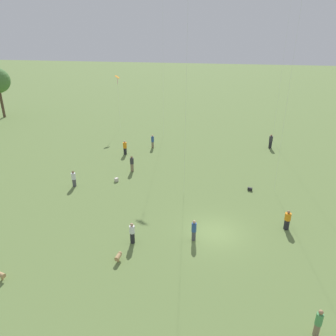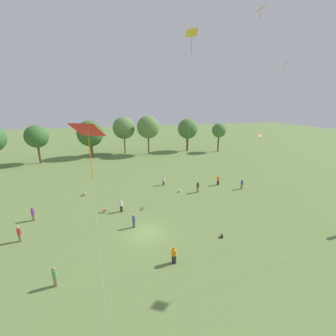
% 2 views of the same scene
% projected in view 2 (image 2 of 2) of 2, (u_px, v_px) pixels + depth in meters
% --- Properties ---
extents(ground_plane, '(240.00, 240.00, 0.00)m').
position_uv_depth(ground_plane, '(147.00, 233.00, 24.99)').
color(ground_plane, olive).
extents(tree_1, '(5.23, 5.23, 9.00)m').
position_uv_depth(tree_1, '(37.00, 137.00, 52.23)').
color(tree_1, brown).
rests_on(tree_1, ground_plane).
extents(tree_2, '(6.73, 6.73, 9.58)m').
position_uv_depth(tree_2, '(90.00, 134.00, 58.64)').
color(tree_2, brown).
rests_on(tree_2, ground_plane).
extents(tree_3, '(6.15, 6.15, 10.26)m').
position_uv_depth(tree_3, '(124.00, 128.00, 62.71)').
color(tree_3, brown).
rests_on(tree_3, ground_plane).
extents(tree_4, '(6.17, 6.17, 10.65)m').
position_uv_depth(tree_4, '(148.00, 127.00, 61.13)').
color(tree_4, brown).
rests_on(tree_4, ground_plane).
extents(tree_5, '(5.87, 5.87, 9.51)m').
position_uv_depth(tree_5, '(188.00, 129.00, 66.22)').
color(tree_5, brown).
rests_on(tree_5, ground_plane).
extents(tree_6, '(4.10, 4.10, 8.28)m').
position_uv_depth(tree_6, '(219.00, 131.00, 65.19)').
color(tree_6, brown).
rests_on(tree_6, ground_plane).
extents(person_0, '(0.50, 0.50, 1.64)m').
position_uv_depth(person_0, '(174.00, 255.00, 20.09)').
color(person_0, '#232328').
rests_on(person_0, ground_plane).
extents(person_1, '(0.43, 0.43, 1.74)m').
position_uv_depth(person_1, '(242.00, 184.00, 37.50)').
color(person_1, '#847056').
rests_on(person_1, ground_plane).
extents(person_2, '(0.46, 0.46, 1.74)m').
position_uv_depth(person_2, '(19.00, 234.00, 23.23)').
color(person_2, '#847056').
rests_on(person_2, ground_plane).
extents(person_3, '(0.50, 0.50, 1.71)m').
position_uv_depth(person_3, '(55.00, 277.00, 17.52)').
color(person_3, '#847056').
rests_on(person_3, ground_plane).
extents(person_4, '(0.57, 0.57, 1.66)m').
position_uv_depth(person_4, '(164.00, 181.00, 39.23)').
color(person_4, '#4C4C51').
rests_on(person_4, ground_plane).
extents(person_5, '(0.56, 0.56, 1.78)m').
position_uv_depth(person_5, '(198.00, 187.00, 36.06)').
color(person_5, '#847056').
rests_on(person_5, ground_plane).
extents(person_6, '(0.63, 0.63, 1.77)m').
position_uv_depth(person_6, '(218.00, 180.00, 39.37)').
color(person_6, '#232328').
rests_on(person_6, ground_plane).
extents(person_8, '(0.46, 0.46, 1.69)m').
position_uv_depth(person_8, '(134.00, 221.00, 25.86)').
color(person_8, '#4C4C51').
rests_on(person_8, ground_plane).
extents(person_9, '(0.55, 0.55, 1.76)m').
position_uv_depth(person_9, '(33.00, 214.00, 27.40)').
color(person_9, '#847056').
rests_on(person_9, ground_plane).
extents(person_10, '(0.49, 0.49, 1.67)m').
position_uv_depth(person_10, '(121.00, 206.00, 29.63)').
color(person_10, '#232328').
rests_on(person_10, ground_plane).
extents(kite_0, '(1.19, 1.22, 19.84)m').
position_uv_depth(kite_0, '(285.00, 71.00, 33.51)').
color(kite_0, green).
rests_on(kite_0, ground_plane).
extents(kite_1, '(0.51, 0.61, 20.75)m').
position_uv_depth(kite_1, '(258.00, 45.00, 17.07)').
color(kite_1, orange).
rests_on(kite_1, ground_plane).
extents(kite_3, '(1.53, 1.49, 21.55)m').
position_uv_depth(kite_3, '(192.00, 40.00, 23.83)').
color(kite_3, yellow).
rests_on(kite_3, ground_plane).
extents(kite_5, '(1.48, 1.42, 13.13)m').
position_uv_depth(kite_5, '(89.00, 140.00, 9.49)').
color(kite_5, red).
rests_on(kite_5, ground_plane).
extents(kite_6, '(0.68, 0.59, 7.91)m').
position_uv_depth(kite_6, '(260.00, 138.00, 44.08)').
color(kite_6, orange).
rests_on(kite_6, ground_plane).
extents(dog_0, '(0.75, 0.37, 0.56)m').
position_uv_depth(dog_0, '(105.00, 210.00, 29.57)').
color(dog_0, tan).
rests_on(dog_0, ground_plane).
extents(dog_1, '(0.43, 0.72, 0.56)m').
position_uv_depth(dog_1, '(85.00, 193.00, 35.04)').
color(dog_1, tan).
rests_on(dog_1, ground_plane).
extents(picnic_bag_0, '(0.33, 0.47, 0.30)m').
position_uv_depth(picnic_bag_0, '(222.00, 236.00, 24.13)').
color(picnic_bag_0, '#262628').
rests_on(picnic_bag_0, ground_plane).
extents(picnic_bag_2, '(0.44, 0.43, 0.36)m').
position_uv_depth(picnic_bag_2, '(180.00, 191.00, 36.39)').
color(picnic_bag_2, beige).
rests_on(picnic_bag_2, ground_plane).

